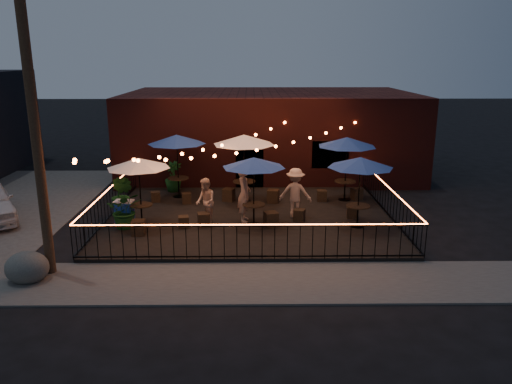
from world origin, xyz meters
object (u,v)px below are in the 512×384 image
cafe_table_2 (254,163)px  cafe_table_3 (244,141)px  boulder (27,268)px  cafe_table_5 (347,143)px  utility_pole (35,127)px  cooler (124,212)px  cafe_table_0 (138,164)px  cafe_table_4 (361,163)px  cafe_table_1 (177,140)px

cafe_table_2 → cafe_table_3: bearing=97.1°
cafe_table_2 → boulder: bearing=-145.6°
cafe_table_3 → cafe_table_5: size_ratio=1.00×
utility_pole → cafe_table_2: utility_pole is taller
utility_pole → cafe_table_3: bearing=51.2°
cooler → boulder: cooler is taller
cafe_table_3 → cafe_table_0: bearing=-140.6°
cafe_table_2 → cafe_table_3: 2.89m
cafe_table_2 → cafe_table_3: (-0.36, 2.86, 0.29)m
cafe_table_3 → cafe_table_5: bearing=2.0°
utility_pole → cafe_table_4: bearing=20.4°
cafe_table_1 → cafe_table_2: (3.05, -3.55, -0.20)m
utility_pole → cafe_table_2: 6.82m
utility_pole → boulder: 3.66m
cafe_table_1 → cafe_table_5: (6.71, -0.56, -0.02)m
utility_pole → cafe_table_4: utility_pole is taller
utility_pole → cafe_table_5: utility_pole is taller
cafe_table_1 → cafe_table_5: size_ratio=0.89×
cafe_table_0 → cafe_table_5: bearing=21.7°
cafe_table_1 → cooler: (-1.39, -3.40, -1.92)m
cafe_table_3 → boulder: size_ratio=2.85×
utility_pole → cafe_table_1: (2.49, 7.15, -1.51)m
cafe_table_4 → cafe_table_1: bearing=149.9°
utility_pole → cooler: (1.11, 3.75, -3.43)m
cafe_table_0 → cafe_table_2: size_ratio=0.92×
cafe_table_2 → cafe_table_1: bearing=130.6°
cafe_table_1 → cafe_table_2: bearing=-49.4°
cafe_table_4 → cooler: 8.14m
cafe_table_5 → cooler: bearing=-160.7°
cafe_table_0 → cafe_table_1: cafe_table_1 is taller
cafe_table_2 → cafe_table_4: bearing=-3.9°
cafe_table_4 → boulder: size_ratio=2.38×
cafe_table_2 → cafe_table_5: bearing=39.3°
cafe_table_3 → utility_pole: bearing=-128.8°
cafe_table_1 → boulder: bearing=-110.8°
cafe_table_2 → cooler: (-4.44, 0.16, -1.72)m
cafe_table_3 → cooler: (-4.08, -2.70, -2.02)m
cafe_table_0 → cafe_table_3: cafe_table_3 is taller
cafe_table_0 → cooler: cafe_table_0 is taller
cafe_table_5 → cooler: 8.78m
utility_pole → cafe_table_3: (5.19, 6.45, -1.42)m
cafe_table_0 → cafe_table_4: bearing=-2.0°
utility_pole → cafe_table_5: size_ratio=2.79×
utility_pole → cafe_table_5: bearing=35.6°
utility_pole → cafe_table_0: bearing=64.5°
cooler → utility_pole: bearing=-101.7°
cafe_table_2 → cafe_table_0: bearing=179.8°
cafe_table_0 → cafe_table_4: 7.33m
utility_pole → cafe_table_4: size_ratio=3.34×
cafe_table_1 → cafe_table_3: size_ratio=0.90×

